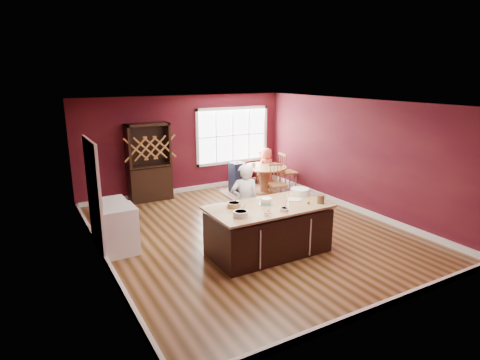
% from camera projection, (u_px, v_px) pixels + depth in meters
% --- Properties ---
extents(room_shell, '(7.00, 7.00, 7.00)m').
position_uv_depth(room_shell, '(249.00, 170.00, 8.22)').
color(room_shell, brown).
rests_on(room_shell, ground).
extents(window, '(2.36, 0.10, 1.66)m').
position_uv_depth(window, '(233.00, 135.00, 11.81)').
color(window, white).
rests_on(window, room_shell).
extents(doorway, '(0.08, 1.26, 2.13)m').
position_uv_depth(doorway, '(94.00, 199.00, 7.38)').
color(doorway, white).
rests_on(doorway, room_shell).
extents(kitchen_island, '(2.24, 1.17, 0.92)m').
position_uv_depth(kitchen_island, '(268.00, 230.00, 7.43)').
color(kitchen_island, black).
rests_on(kitchen_island, ground).
extents(dining_table, '(1.26, 1.26, 0.75)m').
position_uv_depth(dining_table, '(264.00, 174.00, 11.24)').
color(dining_table, brown).
rests_on(dining_table, ground).
extents(baker, '(0.65, 0.51, 1.56)m').
position_uv_depth(baker, '(245.00, 202.00, 7.97)').
color(baker, silver).
rests_on(baker, ground).
extents(layer_cake, '(0.28, 0.28, 0.12)m').
position_uv_depth(layer_cake, '(266.00, 201.00, 7.38)').
color(layer_cake, white).
rests_on(layer_cake, kitchen_island).
extents(bowl_blue, '(0.25, 0.25, 0.10)m').
position_uv_depth(bowl_blue, '(241.00, 214.00, 6.74)').
color(bowl_blue, silver).
rests_on(bowl_blue, kitchen_island).
extents(bowl_yellow, '(0.24, 0.24, 0.09)m').
position_uv_depth(bowl_yellow, '(234.00, 205.00, 7.21)').
color(bowl_yellow, '#95633F').
rests_on(bowl_yellow, kitchen_island).
extents(bowl_pink, '(0.15, 0.15, 0.05)m').
position_uv_depth(bowl_pink, '(268.00, 214.00, 6.82)').
color(bowl_pink, silver).
rests_on(bowl_pink, kitchen_island).
extents(bowl_olive, '(0.15, 0.15, 0.06)m').
position_uv_depth(bowl_olive, '(284.00, 210.00, 7.02)').
color(bowl_olive, beige).
rests_on(bowl_olive, kitchen_island).
extents(drinking_glass, '(0.08, 0.08, 0.15)m').
position_uv_depth(drinking_glass, '(287.00, 198.00, 7.49)').
color(drinking_glass, white).
rests_on(drinking_glass, kitchen_island).
extents(dinner_plate, '(0.27, 0.27, 0.02)m').
position_uv_depth(dinner_plate, '(295.00, 200.00, 7.65)').
color(dinner_plate, white).
rests_on(dinner_plate, kitchen_island).
extents(white_tub, '(0.37, 0.37, 0.13)m').
position_uv_depth(white_tub, '(300.00, 192.00, 7.97)').
color(white_tub, white).
rests_on(white_tub, kitchen_island).
extents(stoneware_crock, '(0.13, 0.13, 0.16)m').
position_uv_depth(stoneware_crock, '(321.00, 199.00, 7.43)').
color(stoneware_crock, brown).
rests_on(stoneware_crock, kitchen_island).
extents(toy_figurine, '(0.05, 0.05, 0.08)m').
position_uv_depth(toy_figurine, '(309.00, 202.00, 7.41)').
color(toy_figurine, yellow).
rests_on(toy_figurine, kitchen_island).
extents(rug, '(2.35, 1.89, 0.01)m').
position_uv_depth(rug, '(264.00, 192.00, 11.38)').
color(rug, brown).
rests_on(rug, ground).
extents(chair_east, '(0.47, 0.49, 1.07)m').
position_uv_depth(chair_east, '(288.00, 170.00, 11.66)').
color(chair_east, brown).
rests_on(chair_east, ground).
extents(chair_south, '(0.49, 0.48, 0.98)m').
position_uv_depth(chair_south, '(278.00, 183.00, 10.49)').
color(chair_south, brown).
rests_on(chair_south, ground).
extents(chair_north, '(0.58, 0.57, 1.06)m').
position_uv_depth(chair_north, '(258.00, 167.00, 12.13)').
color(chair_north, brown).
rests_on(chair_north, ground).
extents(seated_woman, '(0.63, 0.47, 1.18)m').
position_uv_depth(seated_woman, '(266.00, 168.00, 11.75)').
color(seated_woman, '#E2554A').
rests_on(seated_woman, ground).
extents(high_chair, '(0.39, 0.39, 0.91)m').
position_uv_depth(high_chair, '(237.00, 177.00, 11.23)').
color(high_chair, '#242D45').
rests_on(high_chair, ground).
extents(toddler, '(0.18, 0.14, 0.26)m').
position_uv_depth(toddler, '(235.00, 165.00, 11.11)').
color(toddler, '#8CA5BF').
rests_on(toddler, high_chair).
extents(table_plate, '(0.21, 0.21, 0.02)m').
position_uv_depth(table_plate, '(274.00, 166.00, 11.18)').
color(table_plate, beige).
rests_on(table_plate, dining_table).
extents(table_cup, '(0.13, 0.13, 0.10)m').
position_uv_depth(table_cup, '(253.00, 165.00, 11.19)').
color(table_cup, white).
rests_on(table_cup, dining_table).
extents(hutch, '(1.11, 0.46, 2.04)m').
position_uv_depth(hutch, '(149.00, 162.00, 10.47)').
color(hutch, '#3C2714').
rests_on(hutch, ground).
extents(washer, '(0.62, 0.60, 0.90)m').
position_uv_depth(washer, '(119.00, 230.00, 7.42)').
color(washer, white).
rests_on(washer, ground).
extents(dryer, '(0.59, 0.57, 0.86)m').
position_uv_depth(dryer, '(111.00, 221.00, 7.96)').
color(dryer, white).
rests_on(dryer, ground).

